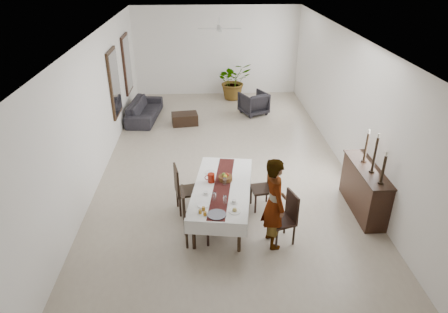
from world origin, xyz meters
TOP-DOWN VIEW (x-y plane):
  - floor at (0.00, 0.00)m, footprint 6.00×12.00m
  - ceiling at (0.00, 0.00)m, footprint 6.00×12.00m
  - wall_back at (0.00, 6.00)m, footprint 6.00×0.02m
  - wall_left at (-3.00, 0.00)m, footprint 0.02×12.00m
  - wall_right at (3.00, 0.00)m, footprint 0.02×12.00m
  - dining_table_top at (-0.16, -1.94)m, footprint 1.25×2.35m
  - table_leg_fl at (-0.72, -2.93)m, footprint 0.07×0.07m
  - table_leg_fr at (0.09, -3.05)m, footprint 0.07×0.07m
  - table_leg_bl at (-0.41, -0.82)m, footprint 0.07×0.07m
  - table_leg_br at (0.40, -0.94)m, footprint 0.07×0.07m
  - tablecloth_top at (-0.16, -1.94)m, footprint 1.44×2.55m
  - tablecloth_drape_left at (-0.70, -1.86)m, footprint 0.36×2.39m
  - tablecloth_drape_right at (0.38, -2.02)m, footprint 0.36×2.39m
  - tablecloth_drape_near at (-0.33, -3.13)m, footprint 1.09×0.17m
  - tablecloth_drape_far at (0.01, -0.75)m, footprint 1.09×0.17m
  - table_runner at (-0.16, -1.94)m, footprint 0.66×2.36m
  - red_pitcher at (-0.37, -1.77)m, footprint 0.16×0.16m
  - pitcher_handle at (-0.45, -1.75)m, footprint 0.11×0.03m
  - wine_glass_near at (-0.14, -2.56)m, footprint 0.07×0.07m
  - wine_glass_mid at (-0.33, -2.43)m, footprint 0.07×0.07m
  - wine_glass_far at (-0.11, -1.90)m, footprint 0.07×0.07m
  - teacup_right at (0.04, -2.53)m, footprint 0.08×0.08m
  - saucer_right at (0.04, -2.53)m, footprint 0.14×0.14m
  - teacup_left at (-0.48, -2.22)m, footprint 0.08×0.08m
  - saucer_left at (-0.48, -2.22)m, footprint 0.14×0.14m
  - plate_near_right at (0.03, -2.81)m, footprint 0.22×0.22m
  - bread_near_right at (0.03, -2.81)m, footprint 0.08×0.08m
  - plate_near_left at (-0.54, -2.59)m, footprint 0.22×0.22m
  - plate_far_left at (-0.38, -1.39)m, footprint 0.22×0.22m
  - serving_tray at (-0.30, -2.91)m, footprint 0.34×0.34m
  - jam_jar_a at (-0.51, -2.91)m, footprint 0.06×0.06m
  - jam_jar_b at (-0.59, -2.84)m, footprint 0.06×0.06m
  - jam_jar_c at (-0.53, -2.75)m, footprint 0.06×0.06m
  - fruit_basket at (-0.08, -1.71)m, footprint 0.28×0.28m
  - fruit_red at (-0.05, -1.70)m, footprint 0.08×0.08m
  - fruit_green at (-0.11, -1.68)m, footprint 0.07×0.07m
  - fruit_yellow at (-0.09, -1.76)m, footprint 0.08×0.08m
  - chair_right_near_seat at (0.90, -2.79)m, footprint 0.54×0.54m
  - chair_right_near_leg_fl at (1.12, -2.91)m, footprint 0.05×0.05m
  - chair_right_near_leg_fr at (1.01, -2.57)m, footprint 0.05×0.05m
  - chair_right_near_leg_bl at (0.78, -3.01)m, footprint 0.05×0.05m
  - chair_right_near_leg_br at (0.68, -2.68)m, footprint 0.05×0.05m
  - chair_right_near_back at (1.08, -2.74)m, footprint 0.16×0.42m
  - chair_right_far_seat at (0.68, -1.67)m, footprint 0.49×0.49m
  - chair_right_far_leg_fl at (0.88, -1.82)m, footprint 0.05×0.05m
  - chair_right_far_leg_fr at (0.83, -1.47)m, footprint 0.05×0.05m
  - chair_right_far_leg_bl at (0.53, -1.87)m, footprint 0.05×0.05m
  - chair_right_far_leg_br at (0.48, -1.52)m, footprint 0.05×0.05m
  - chair_right_far_back at (0.87, -1.64)m, footprint 0.11×0.43m
  - chair_left_near_seat at (-0.68, -2.70)m, footprint 0.52×0.52m
  - chair_left_near_leg_fl at (-0.89, -2.53)m, footprint 0.05×0.05m
  - chair_left_near_leg_fr at (-0.85, -2.91)m, footprint 0.05×0.05m
  - chair_left_near_leg_bl at (-0.51, -2.49)m, footprint 0.05×0.05m
  - chair_left_near_leg_br at (-0.46, -2.87)m, footprint 0.05×0.05m
  - chair_left_near_back at (-0.89, -2.72)m, footprint 0.09×0.47m
  - chair_left_far_seat at (-0.87, -1.70)m, footprint 0.53×0.53m
  - chair_left_far_leg_fl at (-1.09, -1.56)m, footprint 0.05×0.05m
  - chair_left_far_leg_fr at (-1.01, -1.92)m, footprint 0.05×0.05m
  - chair_left_far_leg_bl at (-0.74, -1.48)m, footprint 0.05×0.05m
  - chair_left_far_leg_br at (-0.66, -1.84)m, footprint 0.05×0.05m
  - chair_left_far_back at (-1.07, -1.74)m, footprint 0.14×0.44m
  - woman at (0.73, -2.84)m, footprint 0.53×0.71m
  - sideboard_body at (2.78, -1.88)m, footprint 0.43×1.62m
  - sideboard_top at (2.78, -1.88)m, footprint 0.48×1.69m
  - candlestick_near_base at (2.78, -2.47)m, footprint 0.11×0.11m
  - candlestick_near_shaft at (2.78, -2.47)m, footprint 0.05×0.05m
  - candlestick_near_candle at (2.78, -2.47)m, footprint 0.04×0.04m
  - candlestick_mid_base at (2.78, -2.04)m, footprint 0.11×0.11m
  - candlestick_mid_shaft at (2.78, -2.04)m, footprint 0.05×0.05m
  - candlestick_mid_candle at (2.78, -2.04)m, footprint 0.04×0.04m
  - candlestick_far_base at (2.78, -1.60)m, footprint 0.11×0.11m
  - candlestick_far_shaft at (2.78, -1.60)m, footprint 0.05×0.05m
  - candlestick_far_candle at (2.78, -1.60)m, footprint 0.04×0.04m
  - sofa at (-2.41, 3.54)m, footprint 1.01×2.12m
  - armchair at (1.16, 3.80)m, footprint 1.07×1.08m
  - coffee_table at (-1.10, 3.00)m, footprint 0.86×0.63m
  - potted_plant at (0.60, 5.38)m, footprint 1.48×1.38m
  - mirror_frame_near at (-2.96, 2.20)m, footprint 0.06×1.05m
  - mirror_glass_near at (-2.92, 2.20)m, footprint 0.01×0.90m
  - mirror_frame_far at (-2.96, 4.30)m, footprint 0.06×1.05m
  - mirror_glass_far at (-2.92, 4.30)m, footprint 0.01×0.90m
  - fan_rod at (0.00, 3.00)m, footprint 0.04×0.04m
  - fan_hub at (0.00, 3.00)m, footprint 0.16×0.16m
  - fan_blade_n at (0.00, 3.35)m, footprint 0.10×0.55m
  - fan_blade_s at (0.00, 2.65)m, footprint 0.10×0.55m
  - fan_blade_e at (0.35, 3.00)m, footprint 0.55×0.10m
  - fan_blade_w at (-0.35, 3.00)m, footprint 0.55×0.10m

SIDE VIEW (x-z plane):
  - floor at x=0.00m, z-range 0.00..0.00m
  - coffee_table at x=-1.10m, z-range 0.00..0.35m
  - chair_right_far_leg_fl at x=0.88m, z-range 0.00..0.42m
  - chair_right_far_leg_fr at x=0.83m, z-range 0.00..0.42m
  - chair_right_far_leg_bl at x=0.53m, z-range 0.00..0.42m
  - chair_right_far_leg_br at x=0.48m, z-range 0.00..0.42m
  - chair_right_near_leg_fl at x=1.12m, z-range 0.00..0.42m
  - chair_right_near_leg_fr at x=1.01m, z-range 0.00..0.42m
  - chair_right_near_leg_bl at x=0.78m, z-range 0.00..0.42m
  - chair_right_near_leg_br at x=0.68m, z-range 0.00..0.42m
  - chair_left_far_leg_fl at x=-1.09m, z-range 0.00..0.44m
  - chair_left_far_leg_fr at x=-1.01m, z-range 0.00..0.44m
  - chair_left_far_leg_bl at x=-0.74m, z-range 0.00..0.44m
  - chair_left_far_leg_br at x=-0.66m, z-range 0.00..0.44m
  - chair_left_near_leg_fl at x=-0.89m, z-range 0.00..0.47m
  - chair_left_near_leg_fr at x=-0.85m, z-range 0.00..0.47m
  - chair_left_near_leg_bl at x=-0.51m, z-range 0.00..0.47m
  - chair_left_near_leg_br at x=-0.46m, z-range 0.00..0.47m
  - sofa at x=-2.41m, z-range 0.00..0.60m
  - table_leg_fl at x=-0.72m, z-range 0.00..0.65m
  - table_leg_fr at x=0.09m, z-range 0.00..0.65m
  - table_leg_bl at x=-0.41m, z-range 0.00..0.65m
  - table_leg_br at x=0.40m, z-range 0.00..0.65m
  - armchair at x=1.16m, z-range 0.00..0.74m
  - chair_right_far_seat at x=0.68m, z-range 0.42..0.47m
  - chair_right_near_seat at x=0.90m, z-range 0.42..0.47m
  - chair_left_far_seat at x=-0.87m, z-range 0.44..0.49m
  - sideboard_body at x=2.78m, z-range 0.00..0.97m
  - chair_left_near_seat at x=-0.68m, z-range 0.47..0.52m
  - tablecloth_drape_left at x=-0.70m, z-range 0.43..0.71m
  - tablecloth_drape_right at x=0.38m, z-range 0.43..0.71m
  - tablecloth_drape_near at x=-0.33m, z-range 0.43..0.71m
  - tablecloth_drape_far at x=0.01m, z-range 0.43..0.71m
  - potted_plant at x=0.60m, z-range 0.00..1.35m
  - dining_table_top at x=-0.16m, z-range 0.65..0.70m
  - tablecloth_top at x=-0.16m, z-range 0.70..0.71m
  - table_runner at x=-0.16m, z-range 0.71..0.72m
  - saucer_right at x=0.04m, z-range 0.71..0.72m
  - saucer_left at x=-0.48m, z-range 0.71..0.72m
  - plate_near_right at x=0.03m, z-range 0.71..0.73m
  - plate_near_left at x=-0.54m, z-range 0.71..0.73m
  - plate_far_left at x=-0.38m, z-range 0.71..0.73m
  - serving_tray at x=-0.30m, z-range 0.71..0.73m
  - teacup_right at x=0.04m, z-range 0.71..0.77m
  - teacup_left at x=-0.48m, z-range 0.71..0.77m
  - chair_right_far_back at x=0.87m, z-range 0.47..1.01m
  - chair_right_near_back at x=1.08m, z-range 0.47..1.01m
  - bread_near_right at x=0.03m, z-range 0.70..0.79m
  - jam_jar_a at x=-0.51m, z-range 0.71..0.78m
  - jam_jar_b at x=-0.59m, z-range 0.71..0.78m
  - jam_jar_c at x=-0.53m, z-range 0.71..0.78m
  - fruit_basket at x=-0.08m, z-range 0.71..0.80m
  - chair_left_far_back at x=-1.07m, z-range 0.49..1.05m
  - wine_glass_near at x=-0.14m, z-range 0.71..0.87m
  - wine_glass_mid at x=-0.33m, z-range 0.71..0.87m
  - wine_glass_far at x=-0.11m, z-range 0.71..0.87m
  - red_pitcher at x=-0.37m, z-range 0.71..0.90m
  - pitcher_handle at x=-0.45m, z-range 0.75..0.86m
  - chair_left_near_back at x=-0.89m, z-range 0.52..1.12m
  - fruit_red at x=-0.05m, z-range 0.79..0.87m
  - fruit_green at x=-0.11m, z-range 0.79..0.87m
  - fruit_yellow at x=-0.09m, z-range 0.79..0.87m
  - woman at x=0.73m, z-range 0.00..1.77m
  - sideboard_top at x=2.78m, z-range 0.97..1.01m
  - candlestick_near_base at x=2.78m, z-range 1.01..1.04m
  - candlestick_mid_base at x=2.78m, z-range 1.01..1.04m
  - candlestick_far_base at x=2.78m, z-range 1.01..1.04m
  - candlestick_near_shaft at x=2.78m, z-range 1.04..1.58m
  - candlestick_far_shaft at x=2.78m, z-range 1.04..1.64m
  - candlestick_mid_shaft at x=2.78m, z-range 1.04..1.74m
  - wall_back at x=0.00m, z-range 0.00..3.20m
  - wall_left at x=-3.00m, z-range 0.00..3.20m
  - wall_right at x=3.00m, z-range 0.00..3.20m
  - mirror_frame_near at x=-2.96m, z-range 0.67..2.53m
  - mirror_glass_near at x=-2.92m, z-range 0.75..2.45m
  - mirror_frame_far at x=-2.96m, z-range 0.67..2.53m
  - mirror_glass_far at x=-2.92m, z-range 0.75..2.45m
  - candlestick_near_candle at x=2.78m, z-range 1.58..1.67m
  - candlestick_far_candle at x=2.78m, z-range 1.64..1.72m
  - candlestick_mid_candle at x=2.78m, z-range 1.74..1.83m
  - fan_hub at x=0.00m, z-range 2.86..2.94m
  - fan_blade_n at x=0.00m, z-range 2.89..2.91m
  - fan_blade_s at x=0.00m, z-range 2.89..2.91m
  - fan_blade_e at x=0.35m, z-range 2.89..2.91m
  - fan_blade_w at x=-0.35m, z-range 2.89..2.91m
  - fan_rod at x=0.00m, z-range 3.00..3.20m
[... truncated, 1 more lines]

